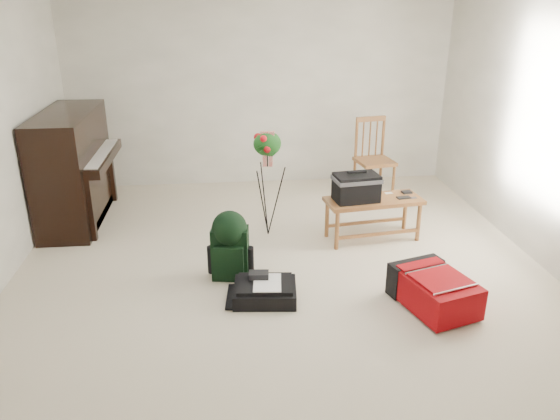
{
  "coord_description": "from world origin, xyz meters",
  "views": [
    {
      "loc": [
        -0.49,
        -4.45,
        2.46
      ],
      "look_at": [
        0.01,
        0.35,
        0.52
      ],
      "focal_mm": 35.0,
      "sensor_mm": 36.0,
      "label": 1
    }
  ],
  "objects": [
    {
      "name": "wall_back",
      "position": [
        0.0,
        2.75,
        1.25
      ],
      "size": [
        5.0,
        0.04,
        2.5
      ],
      "primitive_type": "cube",
      "color": "white",
      "rests_on": "floor"
    },
    {
      "name": "green_backpack",
      "position": [
        -0.48,
        0.03,
        0.36
      ],
      "size": [
        0.35,
        0.32,
        0.65
      ],
      "rotation": [
        0.0,
        0.0,
        -0.14
      ],
      "color": "black",
      "rests_on": "floor"
    },
    {
      "name": "piano",
      "position": [
        -2.19,
        1.6,
        0.6
      ],
      "size": [
        0.71,
        1.5,
        1.25
      ],
      "color": "black",
      "rests_on": "floor"
    },
    {
      "name": "bench",
      "position": [
        0.89,
        0.74,
        0.55
      ],
      "size": [
        1.05,
        0.53,
        0.77
      ],
      "rotation": [
        0.0,
        0.0,
        0.13
      ],
      "color": "#945E30",
      "rests_on": "floor"
    },
    {
      "name": "black_duffel",
      "position": [
        -0.2,
        -0.38,
        0.08
      ],
      "size": [
        0.57,
        0.47,
        0.22
      ],
      "rotation": [
        0.0,
        0.0,
        -0.09
      ],
      "color": "black",
      "rests_on": "floor"
    },
    {
      "name": "dining_chair",
      "position": [
        1.38,
        2.05,
        0.49
      ],
      "size": [
        0.5,
        0.5,
        1.0
      ],
      "rotation": [
        0.0,
        0.0,
        0.17
      ],
      "color": "#945E30",
      "rests_on": "floor"
    },
    {
      "name": "floor",
      "position": [
        0.0,
        0.0,
        0.0
      ],
      "size": [
        5.0,
        5.5,
        0.01
      ],
      "primitive_type": "cube",
      "color": "beige",
      "rests_on": "ground"
    },
    {
      "name": "red_suitcase",
      "position": [
        1.19,
        -0.61,
        0.16
      ],
      "size": [
        0.65,
        0.82,
        0.3
      ],
      "rotation": [
        0.0,
        0.0,
        0.3
      ],
      "color": "#A1060E",
      "rests_on": "floor"
    },
    {
      "name": "flower_stand",
      "position": [
        -0.06,
        0.96,
        0.57
      ],
      "size": [
        0.43,
        0.43,
        1.18
      ],
      "rotation": [
        0.0,
        0.0,
        -0.19
      ],
      "color": "black",
      "rests_on": "floor"
    }
  ]
}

